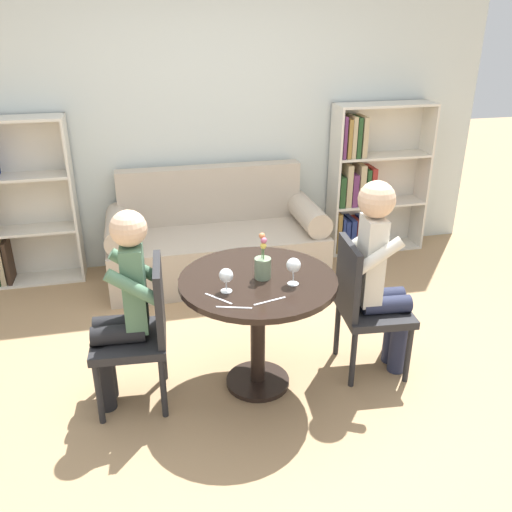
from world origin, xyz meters
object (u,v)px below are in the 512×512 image
Objects in this scene: chair_right at (364,302)px; couch at (216,242)px; wine_glass_right at (294,266)px; bookshelf_right at (365,183)px; flower_vase at (263,265)px; chair_left at (141,329)px; wine_glass_left at (226,276)px; bookshelf_left at (2,207)px; person_left at (122,306)px; person_right at (380,272)px.

couch is at bearing 28.32° from chair_right.
chair_right is at bearing 13.88° from wine_glass_right.
bookshelf_right is 2.38m from flower_vase.
chair_left is 6.54× the size of wine_glass_left.
bookshelf_left is at bearing 127.52° from wine_glass_left.
chair_right is 5.62× the size of wine_glass_right.
couch is 1.70m from flower_vase.
chair_right is 0.74m from flower_vase.
couch is 1.80m from person_left.
couch is at bearing 30.62° from person_right.
bookshelf_left is at bearing 133.87° from wine_glass_right.
person_right is 0.75m from flower_vase.
bookshelf_right is 2.87m from chair_left.
chair_left is 1.38m from chair_right.
flower_vase is (0.81, -0.02, 0.18)m from person_left.
chair_left is 3.25× the size of flower_vase.
couch is 1.80m from bookshelf_left.
chair_left is at bearing 94.66° from person_right.
couch is 1.52× the size of person_left.
chair_left is 5.62× the size of wine_glass_right.
flower_vase is at bearing -127.73° from bookshelf_right.
wine_glass_left is at bearing 101.79° from person_right.
chair_right is at bearing 1.19° from flower_vase.
bookshelf_right reaches higher than chair_right.
wine_glass_left is at bearing -130.27° from bookshelf_right.
bookshelf_left is 2.15m from chair_left.
person_left is at bearing 172.00° from wine_glass_right.
flower_vase reaches higher than chair_right.
person_right reaches higher than wine_glass_left.
bookshelf_right is 2.04m from chair_right.
flower_vase is at bearing 25.93° from wine_glass_left.
bookshelf_left reaches higher than chair_left.
bookshelf_left is at bearing 133.20° from flower_vase.
person_left is at bearing -62.67° from bookshelf_left.
bookshelf_right is at bearing 134.77° from chair_left.
chair_left is at bearing -113.21° from couch.
flower_vase is (-0.66, -0.01, 0.33)m from chair_right.
bookshelf_left is 1.10× the size of person_right.
chair_right is (0.69, -1.60, 0.18)m from couch.
flower_vase reaches higher than wine_glass_right.
chair_left is at bearing 171.87° from wine_glass_right.
wine_glass_right is at bearing -36.88° from flower_vase.
flower_vase is at bearing -46.80° from bookshelf_left.
wine_glass_right reaches higher than wine_glass_left.
bookshelf_right is 2.01m from person_right.
chair_right is (-0.80, -1.87, -0.17)m from bookshelf_right.
wine_glass_left is (-0.98, -0.12, 0.14)m from person_right.
bookshelf_right reaches higher than wine_glass_left.
person_right is 9.31× the size of wine_glass_left.
couch reaches higher than chair_left.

